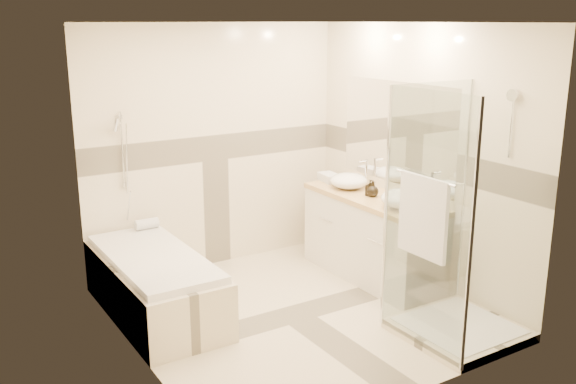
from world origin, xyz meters
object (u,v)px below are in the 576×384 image
vanity (372,237)px  amenity_bottle_b (373,189)px  shower_enclosure (445,278)px  vessel_sink_near (349,181)px  vessel_sink_far (404,199)px  amenity_bottle_a (370,188)px  bathtub (155,282)px

vanity → amenity_bottle_b: (-0.02, -0.00, 0.50)m
shower_enclosure → amenity_bottle_b: 1.36m
amenity_bottle_b → shower_enclosure: bearing=-102.2°
vanity → vessel_sink_near: size_ratio=4.21×
vessel_sink_far → amenity_bottle_b: bearing=90.0°
vanity → amenity_bottle_a: bearing=118.8°
vessel_sink_far → vanity: bearing=87.5°
bathtub → amenity_bottle_b: amenity_bottle_b is taller
bathtub → vanity: bearing=-9.2°
bathtub → vanity: vanity is taller
vanity → vessel_sink_far: (-0.02, -0.45, 0.51)m
bathtub → vessel_sink_near: 2.22m
vanity → vessel_sink_far: 0.68m
bathtub → amenity_bottle_b: bearing=-9.5°
vanity → vessel_sink_far: bearing=-92.5°
bathtub → vessel_sink_near: bearing=0.8°
vanity → amenity_bottle_a: size_ratio=10.16×
vanity → vessel_sink_near: vessel_sink_near is taller
bathtub → shower_enclosure: size_ratio=0.83×
bathtub → amenity_bottle_b: (2.13, -0.35, 0.62)m
shower_enclosure → vanity: bearing=77.0°
shower_enclosure → amenity_bottle_b: shower_enclosure is taller
bathtub → amenity_bottle_a: (2.13, -0.31, 0.62)m
bathtub → amenity_bottle_a: bearing=-8.4°
vanity → amenity_bottle_b: bearing=-166.8°
shower_enclosure → vessel_sink_near: shower_enclosure is taller
vanity → shower_enclosure: size_ratio=0.79×
vessel_sink_far → amenity_bottle_a: vessel_sink_far is taller
amenity_bottle_a → shower_enclosure: bearing=-101.8°
vanity → amenity_bottle_a: 0.51m
shower_enclosure → amenity_bottle_b: bearing=77.8°
vessel_sink_far → bathtub: bearing=159.4°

